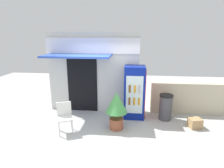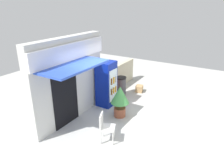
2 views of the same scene
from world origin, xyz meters
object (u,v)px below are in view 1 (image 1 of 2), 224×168
drink_cooler (135,92)px  trash_bin (166,107)px  potted_plant_near_shop (116,106)px  cardboard_box (195,123)px  plastic_chair (65,115)px

drink_cooler → trash_bin: bearing=-4.3°
potted_plant_near_shop → cardboard_box: size_ratio=3.25×
plastic_chair → drink_cooler: bearing=31.6°
plastic_chair → cardboard_box: 3.87m
drink_cooler → plastic_chair: bearing=-148.4°
drink_cooler → plastic_chair: drink_cooler is taller
plastic_chair → cardboard_box: bearing=9.5°
potted_plant_near_shop → drink_cooler: bearing=59.4°
drink_cooler → plastic_chair: size_ratio=2.02×
trash_bin → cardboard_box: 0.99m
cardboard_box → potted_plant_near_shop: bearing=-172.5°
drink_cooler → trash_bin: size_ratio=2.06×
potted_plant_near_shop → cardboard_box: potted_plant_near_shop is taller
plastic_chair → trash_bin: bearing=20.8°
plastic_chair → potted_plant_near_shop: (1.45, 0.33, 0.21)m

